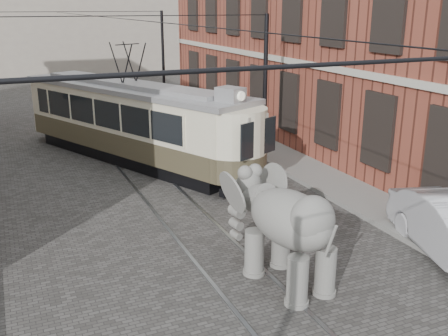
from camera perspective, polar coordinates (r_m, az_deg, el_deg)
ground at (r=14.98m, az=-2.61°, el=-7.41°), size 120.00×120.00×0.00m
tram_rails at (r=14.97m, az=-2.61°, el=-7.37°), size 1.54×80.00×0.02m
sidewalk_right at (r=17.82m, az=15.73°, el=-3.67°), size 2.00×60.00×0.15m
brick_building at (r=26.87m, az=12.98°, el=16.41°), size 8.00×26.00×12.00m
catenary at (r=18.60m, az=-8.93°, el=7.04°), size 11.00×30.20×6.00m
tram at (r=21.84m, az=-10.25°, el=7.00°), size 7.42×12.21×4.87m
elephant at (r=12.09m, az=7.24°, el=-7.23°), size 2.89×4.46×2.55m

